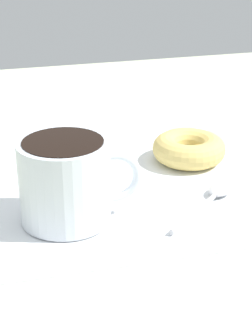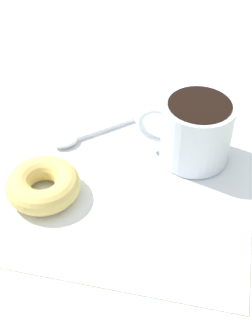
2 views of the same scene
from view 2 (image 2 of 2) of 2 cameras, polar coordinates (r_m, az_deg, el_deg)
The scene contains 5 objects.
ground_plane at distance 62.70cm, azimuth -2.20°, elevation -0.97°, with size 120.00×120.00×2.00cm, color beige.
napkin at distance 60.48cm, azimuth -0.00°, elevation -1.47°, with size 32.15×32.15×0.30cm, color white.
coffee_cup at distance 61.48cm, azimuth 8.43°, elevation 4.60°, with size 12.55×9.24×8.57cm.
donut at distance 58.34cm, azimuth -10.08°, elevation -2.04°, with size 9.25×9.25×3.17cm, color #E5C66B.
spoon at distance 66.18cm, azimuth -6.00°, elevation 3.63°, with size 10.77×9.28×0.90cm.
Camera 2 is at (10.52, -43.40, 43.02)cm, focal length 50.00 mm.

